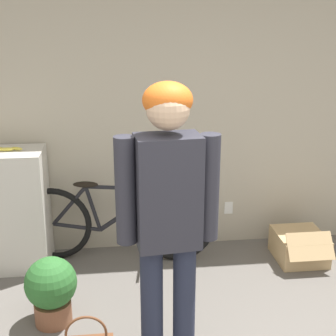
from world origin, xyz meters
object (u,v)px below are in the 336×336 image
Objects in this scene: person at (168,206)px; bicycle at (114,222)px; banana at (6,149)px; potted_plant at (51,288)px; cardboard_box at (299,246)px.

person is 1.01× the size of bicycle.
banana is 1.25m from potted_plant.
cardboard_box is (1.34, 1.24, -0.97)m from person.
potted_plant is (-0.76, 0.55, -0.82)m from person.
potted_plant is at bearing -109.22° from bicycle.
banana reaches higher than bicycle.
person is 3.35× the size of cardboard_box.
bicycle is at bearing 62.79° from potted_plant.
banana is at bearing 175.70° from cardboard_box.
banana is 0.51× the size of cardboard_box.
person is 1.25m from potted_plant.
person is at bearing -35.97° from potted_plant.
bicycle reaches higher than potted_plant.
potted_plant is (-0.45, -0.88, -0.08)m from bicycle.
bicycle is 1.11m from banana.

